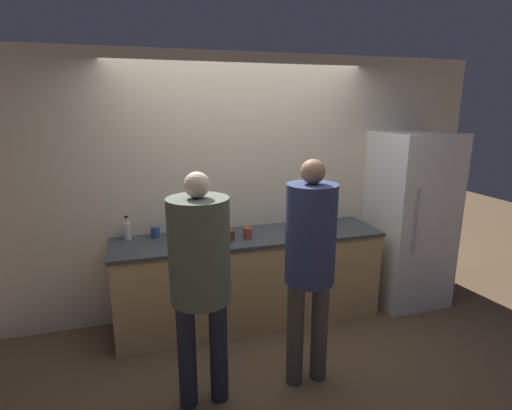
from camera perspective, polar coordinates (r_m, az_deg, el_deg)
ground_plane at (r=3.92m, az=0.67°, el=-18.49°), size 14.00×14.00×0.00m
wall_back at (r=4.06m, az=-2.25°, el=2.57°), size 5.20×0.06×2.60m
counter at (r=4.02m, az=-0.94°, el=-10.32°), size 2.58×0.68×0.89m
refrigerator at (r=4.60m, az=21.03°, el=-1.86°), size 0.73×0.74×1.84m
person_left at (r=2.73m, az=-8.02°, el=-8.83°), size 0.41×0.41×1.70m
person_center at (r=2.96m, az=7.73°, el=-6.89°), size 0.37×0.37×1.75m
fruit_bowl at (r=3.74m, az=-5.07°, el=-4.16°), size 0.26×0.26×0.13m
utensil_crock at (r=4.37m, az=9.77°, el=-1.32°), size 0.12×0.12×0.26m
bottle_green at (r=3.95m, az=-11.21°, el=-2.98°), size 0.05×0.05×0.19m
bottle_clear at (r=3.89m, az=-17.94°, el=-3.45°), size 0.07×0.07×0.22m
cup_red at (r=3.75m, az=-1.22°, el=-4.00°), size 0.08×0.08×0.10m
cup_blue at (r=3.89m, az=-14.17°, el=-3.77°), size 0.08×0.08×0.10m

